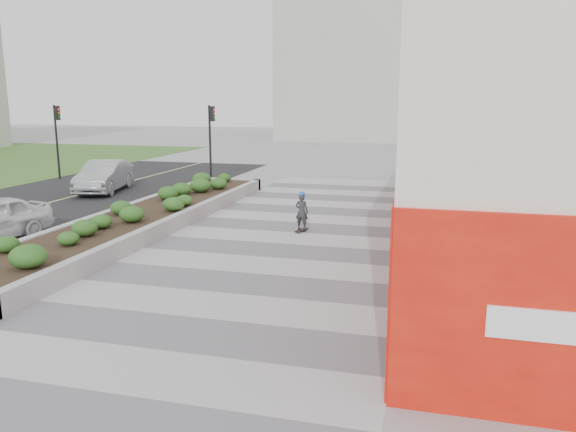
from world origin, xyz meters
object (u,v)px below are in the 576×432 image
object	(u,v)px
traffic_signal_near	(211,133)
planter	(145,215)
car_silver	(104,176)
traffic_signal_far	(57,131)
skateboarder	(302,211)

from	to	relation	value
traffic_signal_near	planter	bearing A→B (deg)	-80.65
traffic_signal_near	car_silver	world-z (taller)	traffic_signal_near
traffic_signal_far	skateboarder	distance (m)	19.18
traffic_signal_near	traffic_signal_far	world-z (taller)	same
skateboarder	planter	bearing A→B (deg)	-159.31
traffic_signal_near	traffic_signal_far	xyz separation A→B (m)	(-9.20, -0.50, 0.00)
planter	skateboarder	xyz separation A→B (m)	(5.66, 0.59, 0.30)
traffic_signal_near	car_silver	size ratio (longest dim) A/B	0.90
planter	traffic_signal_near	xyz separation A→B (m)	(-1.73, 10.50, 2.34)
planter	traffic_signal_near	distance (m)	10.90
planter	car_silver	bearing A→B (deg)	131.73
skateboarder	traffic_signal_near	bearing A→B (deg)	141.46
planter	traffic_signal_far	size ratio (longest dim) A/B	4.29
planter	skateboarder	distance (m)	5.70
traffic_signal_near	skateboarder	world-z (taller)	traffic_signal_near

